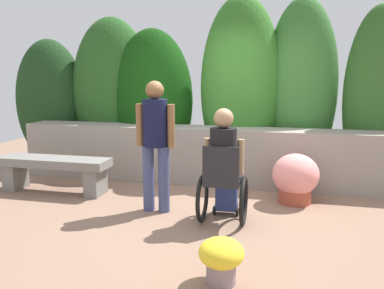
{
  "coord_description": "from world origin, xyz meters",
  "views": [
    {
      "loc": [
        0.97,
        -4.61,
        1.72
      ],
      "look_at": [
        -0.14,
        0.04,
        0.85
      ],
      "focal_mm": 37.24,
      "sensor_mm": 36.0,
      "label": 1
    }
  ],
  "objects": [
    {
      "name": "person_standing_companion",
      "position": [
        -0.57,
        -0.05,
        0.93
      ],
      "size": [
        0.49,
        0.3,
        1.62
      ],
      "rotation": [
        0.0,
        0.0,
        -0.05
      ],
      "color": "#414875",
      "rests_on": "ground"
    },
    {
      "name": "flower_pot_terracotta_by_wall",
      "position": [
        0.5,
        -1.59,
        0.22
      ],
      "size": [
        0.38,
        0.38,
        0.39
      ],
      "color": "gray",
      "rests_on": "ground"
    },
    {
      "name": "stone_bench",
      "position": [
        -2.27,
        0.38,
        0.35
      ],
      "size": [
        1.66,
        0.43,
        0.51
      ],
      "rotation": [
        0.0,
        0.0,
        -0.05
      ],
      "color": "slate",
      "rests_on": "ground"
    },
    {
      "name": "flower_pot_purple_near",
      "position": [
        1.12,
        0.68,
        0.34
      ],
      "size": [
        0.61,
        0.61,
        0.66
      ],
      "color": "#A74832",
      "rests_on": "ground"
    },
    {
      "name": "ground_plane",
      "position": [
        0.0,
        0.0,
        0.0
      ],
      "size": [
        11.68,
        11.68,
        0.0
      ],
      "primitive_type": "plane",
      "color": "#886754"
    },
    {
      "name": "person_in_wheelchair",
      "position": [
        0.3,
        -0.22,
        0.62
      ],
      "size": [
        0.53,
        0.66,
        1.33
      ],
      "rotation": [
        0.0,
        0.0,
        -0.08
      ],
      "color": "black",
      "rests_on": "ground"
    },
    {
      "name": "hedge_backdrop",
      "position": [
        -0.49,
        2.08,
        1.34
      ],
      "size": [
        7.37,
        1.17,
        2.95
      ],
      "color": "#1B3B1A",
      "rests_on": "ground"
    },
    {
      "name": "stone_retaining_wall",
      "position": [
        0.0,
        1.4,
        0.44
      ],
      "size": [
        6.46,
        0.56,
        0.88
      ],
      "primitive_type": "cube",
      "color": "gray",
      "rests_on": "ground"
    }
  ]
}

